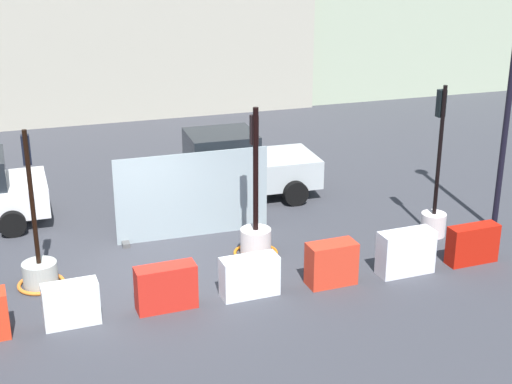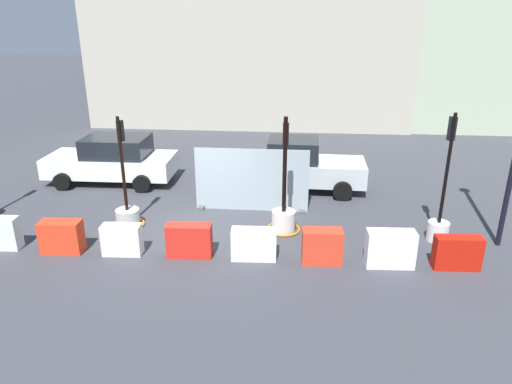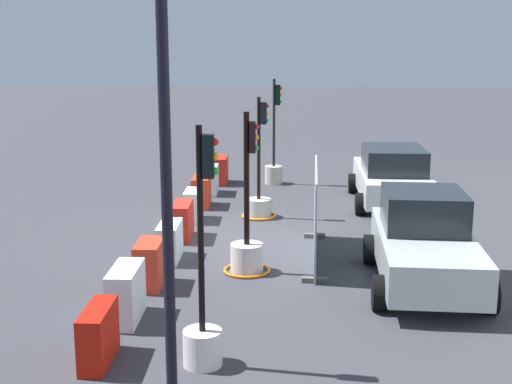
# 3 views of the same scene
# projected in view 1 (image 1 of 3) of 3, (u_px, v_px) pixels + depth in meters

# --- Properties ---
(ground_plane) EXTENTS (120.00, 120.00, 0.00)m
(ground_plane) POSITION_uv_depth(u_px,v_px,m) (153.00, 278.00, 15.19)
(ground_plane) COLOR #383940
(traffic_light_1) EXTENTS (0.93, 0.93, 3.21)m
(traffic_light_1) POSITION_uv_depth(u_px,v_px,m) (39.00, 265.00, 14.73)
(traffic_light_1) COLOR #AAAFA6
(traffic_light_1) RESTS_ON ground_plane
(traffic_light_2) EXTENTS (0.97, 0.97, 3.26)m
(traffic_light_2) POSITION_uv_depth(u_px,v_px,m) (256.00, 232.00, 16.08)
(traffic_light_2) COLOR silver
(traffic_light_2) RESTS_ON ground_plane
(traffic_light_3) EXTENTS (0.57, 0.57, 3.49)m
(traffic_light_3) POSITION_uv_depth(u_px,v_px,m) (435.00, 206.00, 16.99)
(traffic_light_3) COLOR silver
(traffic_light_3) RESTS_ON ground_plane
(construction_barrier_3) EXTENTS (1.01, 0.46, 0.80)m
(construction_barrier_3) POSITION_uv_depth(u_px,v_px,m) (71.00, 304.00, 13.35)
(construction_barrier_3) COLOR silver
(construction_barrier_3) RESTS_ON ground_plane
(construction_barrier_4) EXTENTS (1.15, 0.47, 0.87)m
(construction_barrier_4) POSITION_uv_depth(u_px,v_px,m) (166.00, 287.00, 13.88)
(construction_barrier_4) COLOR red
(construction_barrier_4) RESTS_ON ground_plane
(construction_barrier_5) EXTENTS (1.14, 0.50, 0.80)m
(construction_barrier_5) POSITION_uv_depth(u_px,v_px,m) (250.00, 276.00, 14.38)
(construction_barrier_5) COLOR white
(construction_barrier_5) RESTS_ON ground_plane
(construction_barrier_6) EXTENTS (1.00, 0.52, 0.88)m
(construction_barrier_6) POSITION_uv_depth(u_px,v_px,m) (331.00, 264.00, 14.81)
(construction_barrier_6) COLOR red
(construction_barrier_6) RESTS_ON ground_plane
(construction_barrier_7) EXTENTS (1.18, 0.52, 0.92)m
(construction_barrier_7) POSITION_uv_depth(u_px,v_px,m) (406.00, 252.00, 15.25)
(construction_barrier_7) COLOR silver
(construction_barrier_7) RESTS_ON ground_plane
(construction_barrier_8) EXTENTS (1.12, 0.42, 0.83)m
(construction_barrier_8) POSITION_uv_depth(u_px,v_px,m) (473.00, 244.00, 15.73)
(construction_barrier_8) COLOR red
(construction_barrier_8) RESTS_ON ground_plane
(car_silver_hatchback) EXTENTS (4.18, 2.16, 1.79)m
(car_silver_hatchback) POSITION_uv_depth(u_px,v_px,m) (233.00, 167.00, 19.18)
(car_silver_hatchback) COLOR #B3BBBC
(car_silver_hatchback) RESTS_ON ground_plane
(site_fence_panel) EXTENTS (3.50, 0.50, 1.98)m
(site_fence_panel) POSITION_uv_depth(u_px,v_px,m) (193.00, 197.00, 16.86)
(site_fence_panel) COLOR #90A0A6
(site_fence_panel) RESTS_ON ground_plane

